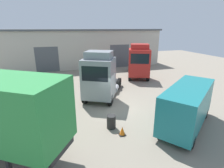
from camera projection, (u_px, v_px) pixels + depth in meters
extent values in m
plane|color=gray|center=(114.00, 106.00, 14.39)|extent=(60.00, 60.00, 0.00)
cube|color=#B7B2A3|center=(82.00, 48.00, 29.54)|extent=(25.06, 7.30, 5.71)
cube|color=#474C51|center=(81.00, 30.00, 28.62)|extent=(25.56, 7.80, 0.25)
cube|color=#4C5156|center=(47.00, 60.00, 25.02)|extent=(3.20, 0.08, 3.60)
cube|color=#4C5156|center=(120.00, 56.00, 28.14)|extent=(3.20, 0.08, 3.60)
cube|color=gray|center=(99.00, 78.00, 14.70)|extent=(3.34, 3.30, 3.30)
cube|color=gray|center=(99.00, 55.00, 14.29)|extent=(2.65, 2.48, 0.60)
cube|color=black|center=(95.00, 74.00, 13.41)|extent=(1.89, 1.07, 1.19)
cube|color=#232326|center=(107.00, 84.00, 18.03)|extent=(3.52, 4.22, 0.24)
cylinder|color=#B2B2B7|center=(115.00, 88.00, 17.34)|extent=(1.02, 1.23, 0.56)
cylinder|color=black|center=(110.00, 100.00, 14.45)|extent=(0.72, 0.98, 0.95)
cylinder|color=black|center=(85.00, 98.00, 14.85)|extent=(0.72, 0.98, 0.95)
cylinder|color=black|center=(118.00, 85.00, 18.29)|extent=(0.72, 0.98, 0.95)
cylinder|color=black|center=(98.00, 83.00, 18.69)|extent=(0.72, 0.98, 0.95)
cylinder|color=black|center=(119.00, 82.00, 19.13)|extent=(0.72, 0.98, 0.95)
cylinder|color=black|center=(100.00, 81.00, 19.53)|extent=(0.72, 0.98, 0.95)
cube|color=#232326|center=(35.00, 144.00, 8.86)|extent=(0.22, 0.22, 1.11)
cube|color=#232326|center=(9.00, 167.00, 7.40)|extent=(0.22, 0.22, 1.11)
cube|color=#197075|center=(187.00, 105.00, 11.01)|extent=(5.72, 4.96, 2.37)
cube|color=#197075|center=(194.00, 102.00, 13.13)|extent=(1.91, 2.14, 0.90)
cube|color=black|center=(196.00, 89.00, 12.45)|extent=(1.06, 1.40, 0.85)
cylinder|color=black|center=(180.00, 107.00, 13.40)|extent=(0.76, 0.67, 0.72)
cylinder|color=black|center=(205.00, 113.00, 12.45)|extent=(0.76, 0.67, 0.72)
cylinder|color=black|center=(161.00, 131.00, 10.30)|extent=(0.76, 0.67, 0.72)
cylinder|color=black|center=(191.00, 142.00, 9.35)|extent=(0.76, 0.67, 0.72)
cube|color=red|center=(139.00, 62.00, 21.21)|extent=(3.22, 3.17, 3.22)
cube|color=red|center=(140.00, 47.00, 20.82)|extent=(2.58, 2.35, 0.60)
cube|color=black|center=(140.00, 59.00, 19.90)|extent=(1.97, 0.87, 1.16)
cube|color=#232326|center=(137.00, 69.00, 24.60)|extent=(3.28, 4.25, 0.24)
cylinder|color=#B2B2B7|center=(145.00, 71.00, 24.00)|extent=(0.94, 1.23, 0.56)
cylinder|color=black|center=(148.00, 77.00, 21.05)|extent=(0.68, 1.09, 1.05)
cylinder|color=black|center=(130.00, 76.00, 21.23)|extent=(0.68, 1.09, 1.05)
cylinder|color=black|center=(145.00, 69.00, 25.01)|extent=(0.68, 1.09, 1.05)
cylinder|color=black|center=(129.00, 69.00, 25.19)|extent=(0.68, 1.09, 1.05)
cylinder|color=black|center=(144.00, 68.00, 25.86)|extent=(0.68, 1.09, 1.05)
cylinder|color=black|center=(129.00, 67.00, 26.04)|extent=(0.68, 1.09, 1.05)
cylinder|color=black|center=(111.00, 122.00, 11.17)|extent=(0.58, 0.58, 0.88)
cube|color=black|center=(122.00, 134.00, 10.56)|extent=(0.40, 0.40, 0.04)
cone|color=orange|center=(122.00, 131.00, 10.48)|extent=(0.36, 0.36, 0.55)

